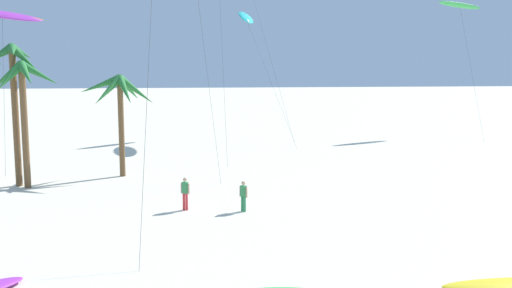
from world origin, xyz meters
TOP-DOWN VIEW (x-y plane):
  - palm_tree_1 at (-9.43, 33.66)m, footprint 4.39×4.54m
  - palm_tree_2 at (-10.14, 34.27)m, footprint 3.60×4.11m
  - palm_tree_4 at (-4.11, 36.84)m, footprint 5.03×4.74m
  - flying_kite_4 at (28.40, 58.26)m, footprint 6.02×9.63m
  - flying_kite_5 at (-12.26, 39.95)m, footprint 5.23×4.27m
  - flying_kite_6 at (5.74, 54.53)m, footprint 4.76×10.34m
  - person_near_right at (3.42, 26.58)m, footprint 0.40×0.38m
  - person_far_watcher at (0.38, 27.16)m, footprint 0.47×0.31m

SIDE VIEW (x-z plane):
  - person_near_right at x=3.42m, z-range 0.08..1.70m
  - person_far_watcher at x=0.38m, z-range 0.09..1.84m
  - palm_tree_4 at x=-4.11m, z-range 2.06..8.92m
  - palm_tree_1 at x=-9.43m, z-range 2.39..10.20m
  - palm_tree_2 at x=-10.14m, z-range 2.55..11.39m
  - flying_kite_5 at x=-12.26m, z-range 5.09..16.66m
  - flying_kite_6 at x=5.74m, z-range 5.28..18.05m
  - flying_kite_4 at x=28.40m, z-range 6.36..20.13m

